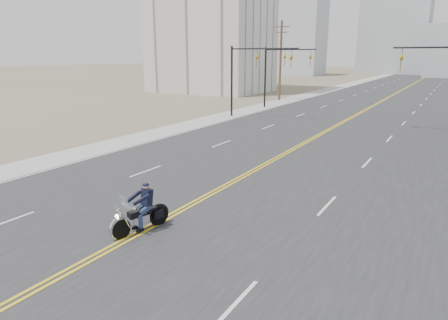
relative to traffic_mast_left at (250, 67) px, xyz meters
name	(u,v)px	position (x,y,z in m)	size (l,w,h in m)	color
road	(399,92)	(8.98, 38.00, -4.93)	(20.00, 200.00, 0.01)	#303033
sidewalk_left	(331,89)	(-2.52, 38.00, -4.93)	(3.00, 200.00, 0.01)	#A5A5A0
traffic_mast_left	(250,67)	(0.00, 0.00, 0.00)	(7.10, 0.26, 7.00)	black
traffic_mast_far	(279,66)	(-0.33, 8.00, -0.06)	(6.10, 0.26, 7.00)	black
utility_pole_left	(280,60)	(-3.52, 16.00, 0.54)	(2.20, 0.30, 10.50)	brown
haze_bldg_a	(299,37)	(-26.02, 83.00, 6.06)	(14.00, 12.00, 22.00)	#B7BCC6
haze_bldg_d	(395,32)	(-3.02, 108.00, 8.06)	(20.00, 15.00, 26.00)	#ADB2B7
haze_bldg_f	(273,49)	(-41.02, 98.00, 3.06)	(12.00, 12.00, 16.00)	#ADB2B7
motorcyclist	(140,208)	(8.92, -25.87, -4.05)	(0.97, 2.27, 1.77)	black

